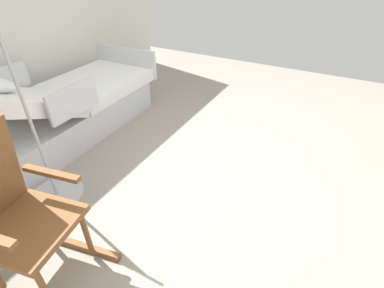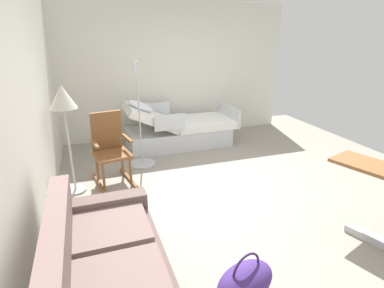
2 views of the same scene
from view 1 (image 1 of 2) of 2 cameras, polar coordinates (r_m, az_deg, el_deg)
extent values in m
plane|color=gray|center=(2.74, 7.75, -5.96)|extent=(6.54, 6.54, 0.00)
cube|color=silver|center=(3.55, -23.12, 4.89)|extent=(0.92, 1.95, 0.35)
cube|color=white|center=(3.74, -18.71, 11.45)|extent=(0.94, 1.18, 0.14)
cube|color=white|center=(3.11, -32.01, 7.47)|extent=(0.93, 0.94, 0.52)
cube|color=silver|center=(2.83, -22.68, 8.09)|extent=(0.05, 0.56, 0.28)
cube|color=silver|center=(3.63, -33.69, 10.44)|extent=(0.05, 0.56, 0.28)
cube|color=silver|center=(4.11, -13.19, 15.97)|extent=(0.95, 0.07, 0.36)
cylinder|color=black|center=(2.99, -28.86, -5.59)|extent=(0.10, 0.10, 0.10)
cylinder|color=black|center=(3.88, -10.56, 7.48)|extent=(0.10, 0.10, 0.10)
cylinder|color=black|center=(4.32, -18.39, 9.18)|extent=(0.10, 0.10, 0.10)
cube|color=brown|center=(2.31, -22.90, -17.94)|extent=(0.75, 0.18, 0.05)
cylinder|color=brown|center=(2.04, -20.55, -16.23)|extent=(0.04, 0.04, 0.40)
cylinder|color=brown|center=(1.89, -27.74, -24.14)|extent=(0.04, 0.04, 0.40)
cylinder|color=brown|center=(2.25, -28.31, -13.04)|extent=(0.04, 0.04, 0.40)
cube|color=brown|center=(1.92, -29.68, -14.32)|extent=(0.54, 0.56, 0.04)
cube|color=brown|center=(1.87, -26.48, -5.31)|extent=(0.39, 0.12, 0.03)
cylinder|color=#B2B5BA|center=(2.74, -25.47, -9.21)|extent=(0.44, 0.44, 0.03)
cylinder|color=#B2B5BA|center=(2.31, -30.53, 6.38)|extent=(0.02, 0.02, 1.65)
camera|label=2|loc=(2.92, 113.11, -7.09)|focal=28.80mm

